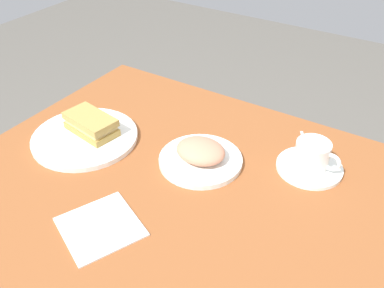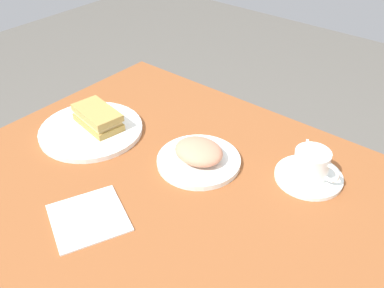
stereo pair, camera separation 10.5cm
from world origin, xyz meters
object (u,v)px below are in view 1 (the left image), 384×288
at_px(sandwich_plate, 85,137).
at_px(spoon, 305,146).
at_px(side_plate, 201,160).
at_px(dining_table, 175,232).
at_px(napkin, 100,227).
at_px(sandwich_front, 91,124).
at_px(coffee_cup, 313,154).
at_px(coffee_saucer, 309,167).

relative_size(sandwich_plate, spoon, 3.00).
bearing_deg(side_plate, spoon, 42.92).
relative_size(dining_table, napkin, 7.02).
height_order(sandwich_front, side_plate, sandwich_front).
xyz_separation_m(dining_table, sandwich_front, (-0.31, 0.07, 0.16)).
xyz_separation_m(sandwich_front, side_plate, (0.30, 0.06, -0.03)).
xyz_separation_m(coffee_cup, spoon, (-0.04, 0.07, -0.03)).
relative_size(sandwich_front, side_plate, 0.74).
distance_m(sandwich_plate, coffee_saucer, 0.58).
bearing_deg(coffee_saucer, spoon, 118.22).
bearing_deg(spoon, sandwich_plate, -152.43).
distance_m(sandwich_plate, napkin, 0.32).
height_order(dining_table, side_plate, side_plate).
bearing_deg(dining_table, coffee_saucer, 47.55).
bearing_deg(coffee_cup, coffee_saucer, 175.35).
bearing_deg(coffee_saucer, side_plate, -153.27).
xyz_separation_m(sandwich_plate, sandwich_front, (0.01, 0.02, 0.03)).
bearing_deg(sandwich_plate, side_plate, 14.53).
distance_m(sandwich_plate, sandwich_front, 0.04).
height_order(coffee_saucer, spoon, spoon).
xyz_separation_m(dining_table, coffee_saucer, (0.23, 0.25, 0.13)).
height_order(sandwich_plate, coffee_saucer, sandwich_plate).
bearing_deg(sandwich_front, coffee_cup, 17.90).
relative_size(dining_table, side_plate, 5.13).
bearing_deg(coffee_cup, sandwich_front, -162.10).
distance_m(dining_table, coffee_cup, 0.38).
height_order(sandwich_front, coffee_saucer, sandwich_front).
xyz_separation_m(coffee_saucer, napkin, (-0.30, -0.41, -0.00)).
bearing_deg(sandwich_plate, coffee_saucer, 20.04).
bearing_deg(sandwich_plate, coffee_cup, 19.96).
height_order(spoon, napkin, spoon).
bearing_deg(coffee_cup, sandwich_plate, -160.04).
bearing_deg(napkin, side_plate, 77.73).
distance_m(coffee_saucer, spoon, 0.08).
xyz_separation_m(sandwich_front, spoon, (0.50, 0.24, -0.03)).
bearing_deg(napkin, spoon, 61.18).
relative_size(sandwich_plate, coffee_saucer, 1.75).
relative_size(sandwich_plate, napkin, 1.85).
bearing_deg(coffee_cup, napkin, -126.20).
xyz_separation_m(sandwich_front, coffee_saucer, (0.54, 0.17, -0.03)).
xyz_separation_m(sandwich_plate, coffee_saucer, (0.54, 0.20, -0.00)).
bearing_deg(sandwich_front, side_plate, 10.53).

